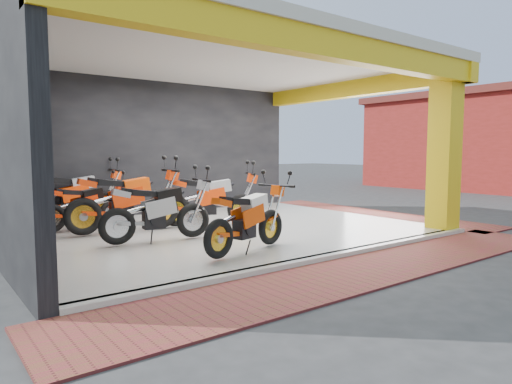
% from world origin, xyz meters
% --- Properties ---
extents(ground, '(80.00, 80.00, 0.00)m').
position_xyz_m(ground, '(0.00, 0.00, 0.00)').
color(ground, '#2D2D30').
rests_on(ground, ground).
extents(showroom_floor, '(8.00, 6.00, 0.10)m').
position_xyz_m(showroom_floor, '(0.00, 2.00, 0.05)').
color(showroom_floor, silver).
rests_on(showroom_floor, ground).
extents(showroom_ceiling, '(8.40, 6.40, 0.20)m').
position_xyz_m(showroom_ceiling, '(0.00, 2.00, 3.60)').
color(showroom_ceiling, beige).
rests_on(showroom_ceiling, corner_column).
extents(back_wall, '(8.20, 0.20, 3.50)m').
position_xyz_m(back_wall, '(0.00, 5.10, 1.75)').
color(back_wall, black).
rests_on(back_wall, ground).
extents(corner_column, '(0.50, 0.50, 3.50)m').
position_xyz_m(corner_column, '(3.75, -0.75, 1.75)').
color(corner_column, gold).
rests_on(corner_column, ground).
extents(header_beam_front, '(8.40, 0.30, 0.40)m').
position_xyz_m(header_beam_front, '(0.00, -1.00, 3.30)').
color(header_beam_front, gold).
rests_on(header_beam_front, corner_column).
extents(header_beam_right, '(0.30, 6.40, 0.40)m').
position_xyz_m(header_beam_right, '(4.00, 2.00, 3.30)').
color(header_beam_right, gold).
rests_on(header_beam_right, corner_column).
extents(floor_kerb, '(8.00, 0.20, 0.10)m').
position_xyz_m(floor_kerb, '(0.00, -1.02, 0.05)').
color(floor_kerb, silver).
rests_on(floor_kerb, ground).
extents(paver_front, '(9.00, 1.40, 0.03)m').
position_xyz_m(paver_front, '(0.00, -1.80, 0.01)').
color(paver_front, maroon).
rests_on(paver_front, ground).
extents(paver_right, '(1.40, 7.00, 0.03)m').
position_xyz_m(paver_right, '(4.80, 2.00, 0.01)').
color(paver_right, maroon).
rests_on(paver_right, ground).
extents(moto_hero, '(2.14, 1.24, 1.23)m').
position_xyz_m(moto_hero, '(-0.29, 0.02, 0.72)').
color(moto_hero, '#DF4509').
rests_on(moto_hero, showroom_floor).
extents(moto_row_a, '(2.35, 1.67, 1.35)m').
position_xyz_m(moto_row_a, '(0.59, 2.09, 0.78)').
color(moto_row_a, '#FF3D0A').
rests_on(moto_row_a, showroom_floor).
extents(moto_row_b, '(2.21, 1.05, 1.30)m').
position_xyz_m(moto_row_b, '(-1.02, 1.40, 0.75)').
color(moto_row_b, '#96979D').
rests_on(moto_row_b, showroom_floor).
extents(moto_row_c, '(2.46, 1.10, 1.46)m').
position_xyz_m(moto_row_c, '(-1.04, 2.67, 0.83)').
color(moto_row_c, red).
rests_on(moto_row_c, showroom_floor).
extents(moto_row_d, '(1.92, 0.78, 1.15)m').
position_xyz_m(moto_row_d, '(-1.75, 3.56, 0.68)').
color(moto_row_d, red).
rests_on(moto_row_d, showroom_floor).
extents(moto_row_e, '(2.38, 1.08, 1.41)m').
position_xyz_m(moto_row_e, '(-1.51, 4.59, 0.80)').
color(moto_row_e, '#FF3F0A').
rests_on(moto_row_e, showroom_floor).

